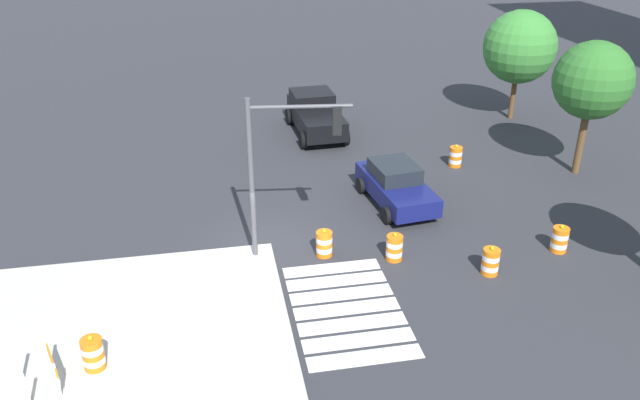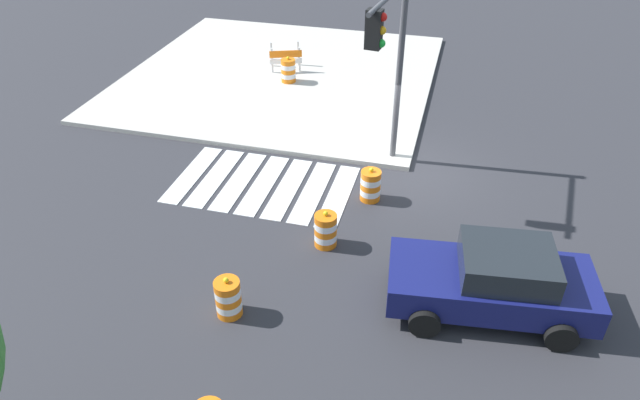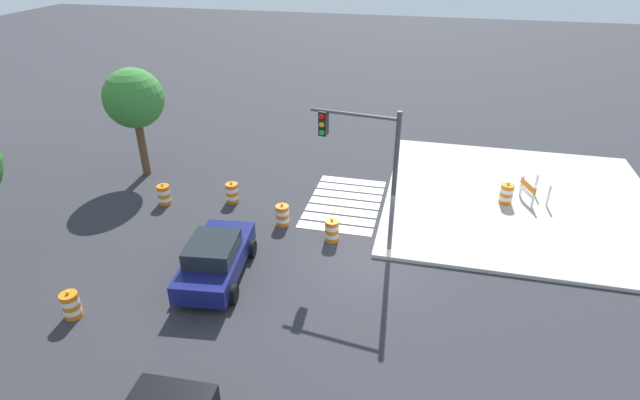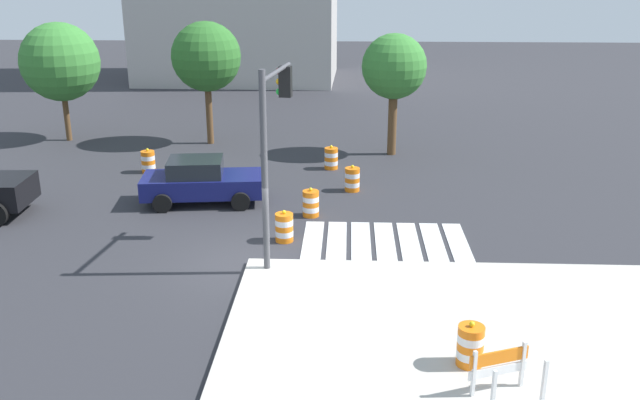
% 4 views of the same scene
% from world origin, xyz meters
% --- Properties ---
extents(ground_plane, '(120.00, 120.00, 0.00)m').
position_xyz_m(ground_plane, '(0.00, 0.00, 0.00)').
color(ground_plane, '#2D2D33').
extents(sidewalk_corner, '(12.00, 12.00, 0.15)m').
position_xyz_m(sidewalk_corner, '(6.00, -6.00, 0.07)').
color(sidewalk_corner, '#BCB7AD').
rests_on(sidewalk_corner, ground).
extents(crosswalk_stripes, '(5.10, 3.20, 0.02)m').
position_xyz_m(crosswalk_stripes, '(4.00, 1.80, 0.01)').
color(crosswalk_stripes, silver).
rests_on(crosswalk_stripes, ground).
extents(sports_car, '(4.49, 2.52, 1.63)m').
position_xyz_m(sports_car, '(-2.42, 5.23, 0.81)').
color(sports_car, navy).
rests_on(sports_car, ground).
extents(pickup_truck, '(5.23, 2.53, 1.92)m').
position_xyz_m(pickup_truck, '(-10.81, 3.53, 0.97)').
color(pickup_truck, black).
rests_on(pickup_truck, ground).
extents(traffic_barrel_near_corner, '(0.56, 0.56, 1.02)m').
position_xyz_m(traffic_barrel_near_corner, '(-5.43, 8.91, 0.45)').
color(traffic_barrel_near_corner, orange).
rests_on(traffic_barrel_near_corner, ground).
extents(traffic_barrel_crosswalk_end, '(0.56, 0.56, 1.02)m').
position_xyz_m(traffic_barrel_crosswalk_end, '(1.57, 4.00, 0.45)').
color(traffic_barrel_crosswalk_end, orange).
rests_on(traffic_barrel_crosswalk_end, ground).
extents(traffic_barrel_median_near, '(0.56, 0.56, 1.02)m').
position_xyz_m(traffic_barrel_median_near, '(2.98, 6.81, 0.45)').
color(traffic_barrel_median_near, orange).
rests_on(traffic_barrel_median_near, ground).
extents(traffic_barrel_median_far, '(0.56, 0.56, 1.02)m').
position_xyz_m(traffic_barrel_median_far, '(0.87, 1.73, 0.45)').
color(traffic_barrel_median_far, orange).
rests_on(traffic_barrel_median_far, ground).
extents(traffic_barrel_far_curb, '(0.56, 0.56, 1.02)m').
position_xyz_m(traffic_barrel_far_curb, '(2.10, 9.74, 0.45)').
color(traffic_barrel_far_curb, orange).
rests_on(traffic_barrel_far_curb, ground).
extents(traffic_barrel_on_sidewalk, '(0.56, 0.56, 1.02)m').
position_xyz_m(traffic_barrel_on_sidewalk, '(5.43, -5.27, 0.60)').
color(traffic_barrel_on_sidewalk, orange).
rests_on(traffic_barrel_on_sidewalk, sidewalk_corner).
extents(construction_barricade, '(1.43, 1.16, 1.00)m').
position_xyz_m(construction_barricade, '(5.88, -6.34, 0.72)').
color(construction_barricade, silver).
rests_on(construction_barricade, sidewalk_corner).
extents(traffic_light_pole, '(0.63, 3.27, 5.50)m').
position_xyz_m(traffic_light_pole, '(0.73, 0.53, 3.91)').
color(traffic_light_pole, '#4C4C51').
rests_on(traffic_light_pole, sidewalk_corner).
extents(street_tree_streetside_near, '(3.22, 3.22, 5.73)m').
position_xyz_m(street_tree_streetside_near, '(-3.81, 13.83, 4.10)').
color(street_tree_streetside_near, brown).
rests_on(street_tree_streetside_near, ground).
extents(street_tree_streetside_mid, '(3.69, 3.69, 5.64)m').
position_xyz_m(street_tree_streetside_mid, '(-10.85, 14.14, 3.79)').
color(street_tree_streetside_mid, brown).
rests_on(street_tree_streetside_mid, ground).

